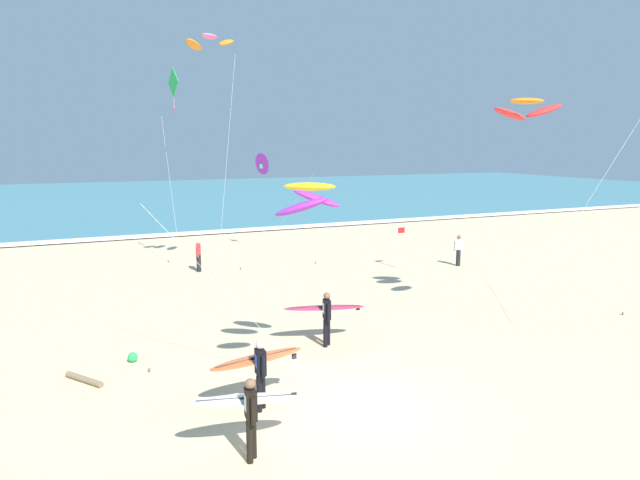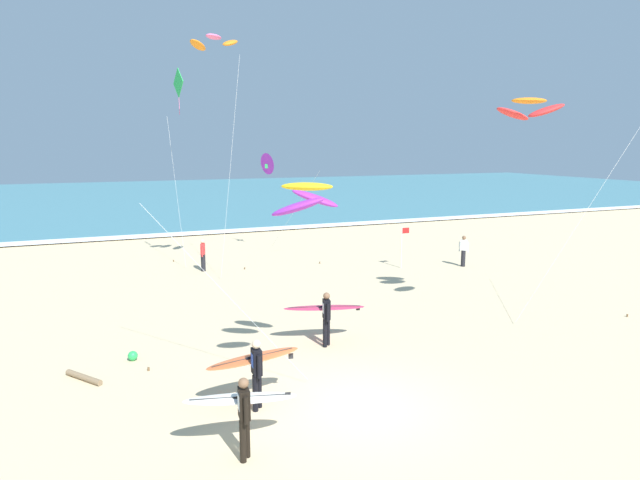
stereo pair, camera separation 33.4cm
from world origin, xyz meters
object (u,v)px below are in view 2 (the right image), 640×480
(kite_arc_golden_far, at_px, (307,197))
(driftwood_log, at_px, (84,377))
(surfer_third, at_px, (255,364))
(beach_ball, at_px, (133,356))
(surfer_trailing, at_px, (243,406))
(kite_arc_amber_near, at_px, (529,109))
(bystander_white_top, at_px, (464,251))
(kite_arc_rose_distant, at_px, (214,42))
(surfer_lead, at_px, (325,311))
(lifeguard_flag, at_px, (402,243))
(kite_diamond_emerald_low, at_px, (178,88))
(bystander_red_top, at_px, (203,255))
(kite_delta_violet_high, at_px, (268,164))

(kite_arc_golden_far, relative_size, driftwood_log, 3.88)
(surfer_third, distance_m, beach_ball, 4.87)
(surfer_third, distance_m, kite_arc_golden_far, 4.20)
(surfer_trailing, relative_size, kite_arc_amber_near, 0.31)
(bystander_white_top, xyz_separation_m, beach_ball, (-16.58, -6.78, -0.67))
(surfer_trailing, bearing_deg, kite_arc_rose_distant, 79.18)
(surfer_lead, xyz_separation_m, beach_ball, (-5.67, 0.87, -0.91))
(surfer_third, bearing_deg, lifeguard_flag, 46.87)
(kite_diamond_emerald_low, bearing_deg, bystander_red_top, -53.32)
(kite_arc_rose_distant, bearing_deg, kite_arc_amber_near, -52.17)
(kite_arc_golden_far, height_order, kite_diamond_emerald_low, kite_diamond_emerald_low)
(surfer_trailing, distance_m, surfer_third, 2.13)
(bystander_white_top, distance_m, beach_ball, 17.92)
(kite_arc_golden_far, bearing_deg, kite_arc_amber_near, 11.45)
(kite_arc_golden_far, xyz_separation_m, driftwood_log, (-5.40, 2.43, -4.79))
(kite_arc_golden_far, bearing_deg, kite_arc_rose_distant, 88.12)
(bystander_red_top, height_order, beach_ball, bystander_red_top)
(kite_delta_violet_high, xyz_separation_m, bystander_red_top, (-4.51, -3.55, -4.25))
(lifeguard_flag, bearing_deg, surfer_third, -133.13)
(surfer_third, distance_m, bystander_white_top, 17.79)
(kite_arc_amber_near, relative_size, kite_arc_rose_distant, 0.71)
(surfer_trailing, relative_size, kite_delta_violet_high, 0.41)
(kite_arc_rose_distant, bearing_deg, kite_arc_golden_far, -91.88)
(surfer_trailing, xyz_separation_m, bystander_red_top, (2.41, 16.83, -0.23))
(kite_arc_rose_distant, bearing_deg, kite_delta_violet_high, 54.18)
(kite_arc_golden_far, bearing_deg, bystander_red_top, 90.02)
(surfer_lead, distance_m, kite_arc_golden_far, 4.83)
(surfer_lead, bearing_deg, kite_diamond_emerald_low, 100.32)
(bystander_white_top, bearing_deg, kite_arc_rose_distant, 171.34)
(kite_arc_golden_far, height_order, bystander_white_top, kite_arc_golden_far)
(lifeguard_flag, xyz_separation_m, driftwood_log, (-14.82, -8.62, -1.19))
(surfer_trailing, bearing_deg, bystander_white_top, 40.75)
(kite_arc_golden_far, xyz_separation_m, lifeguard_flag, (9.42, 11.05, -3.60))
(surfer_lead, bearing_deg, driftwood_log, -179.37)
(kite_arc_amber_near, relative_size, kite_delta_violet_high, 1.34)
(kite_diamond_emerald_low, height_order, beach_ball, kite_diamond_emerald_low)
(bystander_white_top, relative_size, driftwood_log, 1.18)
(driftwood_log, bearing_deg, kite_diamond_emerald_low, 69.73)
(bystander_red_top, bearing_deg, kite_delta_violet_high, 38.16)
(surfer_third, height_order, kite_diamond_emerald_low, kite_diamond_emerald_low)
(bystander_white_top, bearing_deg, kite_arc_golden_far, -140.87)
(bystander_red_top, bearing_deg, driftwood_log, -114.73)
(bystander_red_top, distance_m, beach_ball, 11.54)
(surfer_lead, distance_m, kite_delta_violet_high, 15.98)
(surfer_lead, distance_m, surfer_third, 4.52)
(surfer_lead, distance_m, bystander_white_top, 13.32)
(lifeguard_flag, bearing_deg, kite_arc_golden_far, -130.44)
(surfer_third, distance_m, lifeguard_flag, 16.12)
(surfer_trailing, height_order, bystander_white_top, surfer_trailing)
(surfer_third, bearing_deg, bystander_red_top, 83.86)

